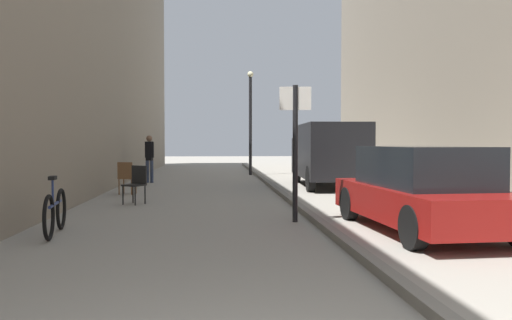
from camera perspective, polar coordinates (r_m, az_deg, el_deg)
ground_plane at (r=14.32m, az=-3.31°, el=-4.10°), size 80.00×80.00×0.00m
kerb_strip at (r=14.43m, az=2.99°, el=-3.81°), size 0.16×40.00×0.12m
pedestrian_main_foreground at (r=19.59m, az=-11.73°, el=0.50°), size 0.34×0.24×1.77m
delivery_van at (r=17.61m, az=8.00°, el=0.79°), size 2.13×5.31×2.12m
parked_car at (r=9.22m, az=17.98°, el=-3.15°), size 2.04×4.30×1.45m
street_sign_post at (r=9.78m, az=4.37°, el=2.12°), size 0.60×0.10×2.60m
lamp_post at (r=23.69m, az=-0.62°, el=4.92°), size 0.28×0.28×4.76m
bicycle_leaning at (r=9.08m, az=-21.37°, el=-5.37°), size 0.26×1.77×0.98m
cafe_chair_near_window at (r=15.38m, az=-14.17°, el=-1.69°), size 0.52×0.52×0.94m
cafe_chair_by_doorway at (r=12.98m, az=-13.13°, el=-2.36°), size 0.60×0.60×0.94m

